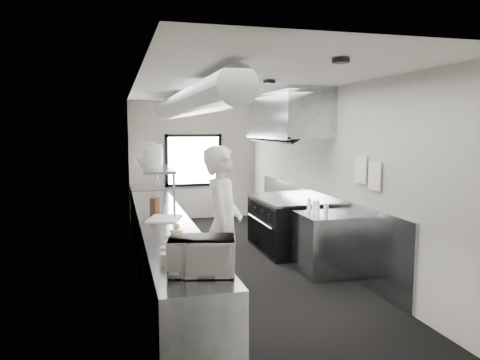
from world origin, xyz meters
TOP-DOWN VIEW (x-y plane):
  - floor at (0.00, 0.00)m, footprint 3.00×8.00m
  - ceiling at (0.00, 0.00)m, footprint 3.00×8.00m
  - wall_back at (0.00, 4.00)m, footprint 3.00×0.02m
  - wall_front at (0.00, -4.00)m, footprint 3.00×0.02m
  - wall_left at (-1.50, 0.00)m, footprint 0.02×8.00m
  - wall_right at (1.50, 0.00)m, footprint 0.02×8.00m
  - wall_cladding at (1.48, 0.30)m, footprint 0.03×5.50m
  - hvac_duct at (-0.70, 0.40)m, footprint 0.40×6.40m
  - service_window at (0.00, 3.96)m, footprint 1.36×0.05m
  - exhaust_hood at (1.10, 0.70)m, footprint 0.81×2.20m
  - prep_counter at (-1.15, -0.50)m, footprint 0.70×6.00m
  - pass_shelf at (-1.19, 1.00)m, footprint 0.45×3.00m
  - range at (1.04, 0.70)m, footprint 0.88×1.60m
  - bottle_station at (1.15, -0.70)m, footprint 0.65×0.80m
  - far_work_table at (-1.15, 3.20)m, footprint 0.70×1.20m
  - notice_sheet_a at (1.47, -1.20)m, footprint 0.02×0.28m
  - notice_sheet_b at (1.47, -1.55)m, footprint 0.02×0.28m
  - line_cook at (-0.55, -1.53)m, footprint 0.67×0.83m
  - microwave at (-1.08, -2.96)m, footprint 0.61×0.51m
  - deli_tub_a at (-1.31, -2.39)m, footprint 0.18×0.18m
  - deli_tub_b at (-1.34, -2.61)m, footprint 0.19×0.19m
  - newspaper at (-1.02, -1.68)m, footprint 0.47×0.52m
  - small_plate at (-1.08, -1.23)m, footprint 0.17×0.17m
  - pastry at (-1.08, -1.23)m, footprint 0.09×0.09m
  - cutting_board at (-1.15, -0.44)m, footprint 0.56×0.64m
  - knife_block at (-1.23, 0.17)m, footprint 0.16×0.22m
  - plate_stack_a at (-1.22, 0.21)m, footprint 0.26×0.26m
  - plate_stack_b at (-1.18, 0.70)m, footprint 0.33×0.33m
  - plate_stack_c at (-1.21, 1.10)m, footprint 0.25×0.25m
  - plate_stack_d at (-1.21, 1.62)m, footprint 0.27×0.27m
  - squeeze_bottle_a at (1.07, -0.97)m, footprint 0.08×0.08m
  - squeeze_bottle_b at (1.11, -0.89)m, footprint 0.07×0.07m
  - squeeze_bottle_c at (1.07, -0.70)m, footprint 0.08×0.08m
  - squeeze_bottle_d at (1.08, -0.54)m, footprint 0.06×0.06m
  - squeeze_bottle_e at (1.07, -0.38)m, footprint 0.07×0.07m

SIDE VIEW (x-z plane):
  - floor at x=0.00m, z-range -0.01..0.01m
  - prep_counter at x=-1.15m, z-range 0.00..0.90m
  - bottle_station at x=1.15m, z-range 0.00..0.90m
  - far_work_table at x=-1.15m, z-range 0.00..0.90m
  - range at x=1.04m, z-range 0.00..0.94m
  - wall_cladding at x=1.48m, z-range 0.00..1.10m
  - newspaper at x=-1.02m, z-range 0.90..0.91m
  - small_plate at x=-1.08m, z-range 0.90..0.91m
  - cutting_board at x=-1.15m, z-range 0.90..0.92m
  - deli_tub_b at x=-1.34m, z-range 0.90..1.00m
  - deli_tub_a at x=-1.31m, z-range 0.90..1.01m
  - pastry at x=-1.08m, z-range 0.91..1.00m
  - line_cook at x=-0.55m, z-range 0.00..1.96m
  - squeeze_bottle_b at x=1.11m, z-range 0.90..1.07m
  - squeeze_bottle_d at x=1.08m, z-range 0.90..1.07m
  - squeeze_bottle_a at x=1.07m, z-range 0.90..1.08m
  - squeeze_bottle_e at x=1.07m, z-range 0.90..1.09m
  - squeeze_bottle_c at x=1.07m, z-range 0.90..1.10m
  - knife_block at x=-1.23m, z-range 0.90..1.11m
  - microwave at x=-1.08m, z-range 0.90..1.22m
  - service_window at x=0.00m, z-range 0.77..2.02m
  - wall_back at x=0.00m, z-range 0.00..2.80m
  - wall_front at x=0.00m, z-range 0.00..2.80m
  - wall_left at x=-1.50m, z-range 0.00..2.80m
  - wall_right at x=1.50m, z-range 0.00..2.80m
  - pass_shelf at x=-1.19m, z-range 1.20..1.88m
  - notice_sheet_b at x=1.47m, z-range 1.36..1.74m
  - notice_sheet_a at x=1.47m, z-range 1.41..1.79m
  - plate_stack_a at x=-1.22m, z-range 1.57..1.85m
  - plate_stack_c at x=-1.21m, z-range 1.57..1.90m
  - plate_stack_d at x=-1.21m, z-range 1.57..1.91m
  - plate_stack_b at x=-1.18m, z-range 1.57..1.92m
  - exhaust_hood at x=1.10m, z-range 1.95..2.83m
  - hvac_duct at x=-0.70m, z-range 2.35..2.75m
  - ceiling at x=0.00m, z-range 2.79..2.80m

